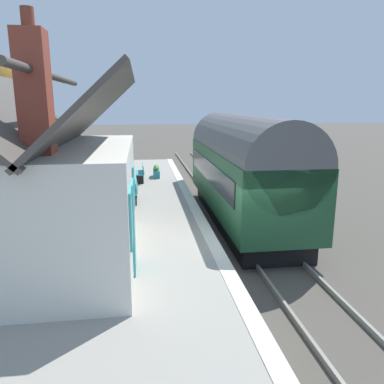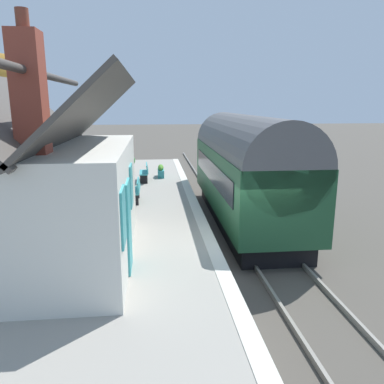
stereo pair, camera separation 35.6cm
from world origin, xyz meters
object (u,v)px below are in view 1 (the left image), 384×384
at_px(bench_by_lamp, 141,172).
at_px(planter_under_sign, 43,193).
at_px(bench_platform_end, 134,190).
at_px(planter_by_door, 124,163).
at_px(planter_edge_near, 75,168).
at_px(planter_edge_far, 99,173).
at_px(train, 243,168).
at_px(station_building, 61,198).
at_px(planter_bench_right, 156,171).

height_order(bench_by_lamp, planter_under_sign, bench_by_lamp).
xyz_separation_m(bench_platform_end, planter_by_door, (7.14, 0.65, 0.02)).
height_order(planter_edge_near, planter_edge_far, planter_edge_far).
height_order(bench_platform_end, planter_edge_near, bench_platform_end).
distance_m(bench_by_lamp, bench_platform_end, 4.03).
distance_m(planter_by_door, planter_under_sign, 7.02).
bearing_deg(planter_by_door, train, -145.75).
distance_m(train, planter_under_sign, 8.11).
relative_size(bench_by_lamp, bench_platform_end, 1.00).
distance_m(train, station_building, 7.94).
bearing_deg(bench_platform_end, planter_by_door, 5.20).
bearing_deg(bench_platform_end, train, -92.53).
distance_m(station_building, bench_by_lamp, 9.71).
bearing_deg(planter_edge_far, planter_under_sign, 153.30).
distance_m(planter_by_door, planter_edge_far, 2.91).
bearing_deg(bench_by_lamp, planter_edge_far, 77.78).
height_order(planter_bench_right, planter_by_door, planter_by_door).
height_order(bench_platform_end, planter_under_sign, bench_platform_end).
bearing_deg(planter_edge_far, bench_platform_end, -158.09).
height_order(station_building, planter_by_door, station_building).
bearing_deg(planter_under_sign, planter_edge_near, -2.33).
distance_m(bench_platform_end, planter_under_sign, 3.74).
distance_m(bench_by_lamp, planter_bench_right, 1.38).
relative_size(planter_edge_near, planter_by_door, 0.96).
bearing_deg(planter_by_door, planter_bench_right, -139.03).
bearing_deg(planter_bench_right, planter_edge_near, 66.33).
xyz_separation_m(station_building, bench_platform_end, (5.44, -1.60, -1.10)).
xyz_separation_m(bench_by_lamp, bench_platform_end, (-4.02, 0.29, 0.00)).
height_order(planter_edge_near, planter_by_door, planter_by_door).
height_order(train, planter_edge_near, train).
distance_m(planter_bench_right, planter_edge_far, 2.97).
distance_m(bench_by_lamp, planter_under_sign, 5.09).
bearing_deg(station_building, bench_by_lamp, -11.28).
bearing_deg(planter_edge_far, planter_edge_near, 31.25).
bearing_deg(bench_platform_end, planter_edge_near, 25.55).
relative_size(train, planter_bench_right, 9.83).
height_order(planter_bench_right, planter_edge_far, planter_edge_far).
xyz_separation_m(train, station_building, (-5.25, 5.94, 0.29)).
xyz_separation_m(train, planter_edge_near, (7.28, 7.73, -1.01)).
distance_m(train, bench_by_lamp, 5.90).
xyz_separation_m(bench_platform_end, planter_edge_far, (4.47, 1.80, -0.05)).
bearing_deg(planter_by_door, bench_by_lamp, -163.31).
distance_m(train, planter_by_door, 8.91).
relative_size(planter_edge_near, planter_bench_right, 0.86).
xyz_separation_m(station_building, planter_by_door, (12.58, -0.95, -1.08)).
relative_size(station_building, planter_edge_far, 7.97).
height_order(train, bench_platform_end, train).
distance_m(planter_edge_near, planter_edge_far, 3.07).
bearing_deg(train, planter_edge_far, 52.80).
height_order(station_building, planter_edge_far, station_building).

